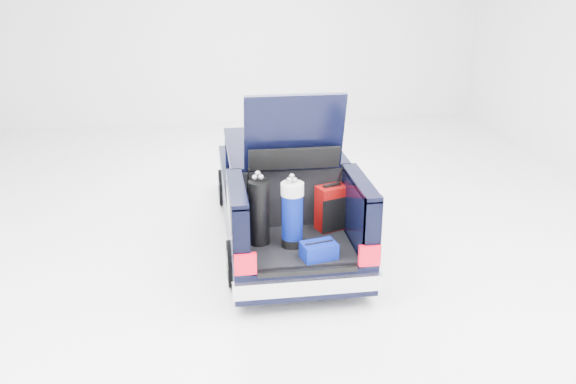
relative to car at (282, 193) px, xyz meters
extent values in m
plane|color=white|center=(0.00, -0.11, -0.67)|extent=(14.00, 14.00, 0.00)
cube|color=black|center=(0.00, 0.54, -0.17)|extent=(1.75, 3.00, 0.70)
cube|color=black|center=(0.00, 2.11, -0.27)|extent=(1.70, 0.30, 0.50)
cube|color=silver|center=(0.00, 2.25, -0.34)|extent=(1.72, 0.10, 0.22)
cube|color=black|center=(0.00, 0.04, 0.45)|extent=(1.55, 1.95, 0.54)
cube|color=black|center=(0.00, 0.04, 0.74)|extent=(1.62, 2.05, 0.06)
cube|color=black|center=(0.00, -1.61, -0.32)|extent=(1.75, 1.30, 0.40)
cube|color=black|center=(0.00, -1.59, -0.10)|extent=(1.32, 1.18, 0.05)
cube|color=black|center=(-0.78, -1.61, 0.30)|extent=(0.20, 1.30, 0.85)
cube|color=black|center=(0.78, -1.61, 0.30)|extent=(0.20, 1.30, 0.85)
cube|color=black|center=(-0.78, -1.61, 0.74)|extent=(0.20, 1.30, 0.06)
cube|color=black|center=(0.78, -1.61, 0.74)|extent=(0.20, 1.30, 0.06)
cube|color=black|center=(0.00, -0.99, 0.30)|extent=(1.36, 0.08, 0.84)
cube|color=silver|center=(0.00, -2.29, -0.29)|extent=(1.80, 0.12, 0.20)
cube|color=#B3071A|center=(-0.74, -2.26, 0.05)|extent=(0.26, 0.07, 0.26)
cube|color=#B3071A|center=(0.74, -2.26, 0.05)|extent=(0.26, 0.07, 0.26)
cube|color=black|center=(0.00, -2.25, -0.12)|extent=(1.20, 0.06, 0.06)
cube|color=black|center=(0.00, -1.16, 1.29)|extent=(1.28, 0.33, 1.03)
cube|color=black|center=(0.00, -1.12, 1.43)|extent=(0.95, 0.17, 0.54)
cylinder|color=black|center=(-0.82, 1.34, -0.36)|extent=(0.20, 0.62, 0.62)
cylinder|color=slate|center=(-0.82, 1.34, -0.36)|extent=(0.23, 0.36, 0.36)
cylinder|color=black|center=(0.82, 1.34, -0.36)|extent=(0.20, 0.62, 0.62)
cylinder|color=slate|center=(0.82, 1.34, -0.36)|extent=(0.23, 0.36, 0.36)
cylinder|color=black|center=(-0.82, -1.46, -0.36)|extent=(0.20, 0.62, 0.62)
cylinder|color=slate|center=(-0.82, -1.46, -0.36)|extent=(0.23, 0.36, 0.36)
cylinder|color=black|center=(0.82, -1.46, -0.36)|extent=(0.20, 0.62, 0.62)
cylinder|color=slate|center=(0.82, -1.46, -0.36)|extent=(0.23, 0.36, 0.36)
cube|color=#6B0403|center=(0.50, -1.19, 0.23)|extent=(0.45, 0.36, 0.61)
cube|color=black|center=(0.50, -1.19, 0.55)|extent=(0.25, 0.13, 0.03)
cube|color=black|center=(0.50, -1.30, 0.17)|extent=(0.38, 0.15, 0.46)
cylinder|color=black|center=(-0.50, -1.50, 0.35)|extent=(0.33, 0.35, 0.86)
cube|color=white|center=(-0.50, -1.39, 0.38)|extent=(0.10, 0.05, 0.30)
sphere|color=#99999E|center=(-0.54, -1.48, 0.82)|extent=(0.07, 0.07, 0.07)
sphere|color=#99999E|center=(-0.47, -1.53, 0.84)|extent=(0.07, 0.07, 0.07)
cylinder|color=black|center=(-0.09, -1.62, -0.02)|extent=(0.37, 0.37, 0.11)
cylinder|color=navy|center=(-0.09, -1.62, 0.33)|extent=(0.34, 0.34, 0.60)
cylinder|color=white|center=(-0.09, -1.62, 0.70)|extent=(0.37, 0.37, 0.15)
sphere|color=#99999E|center=(-0.06, -1.60, 0.81)|extent=(0.07, 0.07, 0.07)
sphere|color=#99999E|center=(-0.09, -1.58, 0.85)|extent=(0.07, 0.07, 0.07)
cube|color=navy|center=(0.18, -2.01, 0.03)|extent=(0.47, 0.36, 0.20)
cylinder|color=black|center=(0.18, -2.01, 0.14)|extent=(0.36, 0.10, 0.02)
camera|label=1|loc=(-1.15, -8.52, 3.39)|focal=38.00mm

